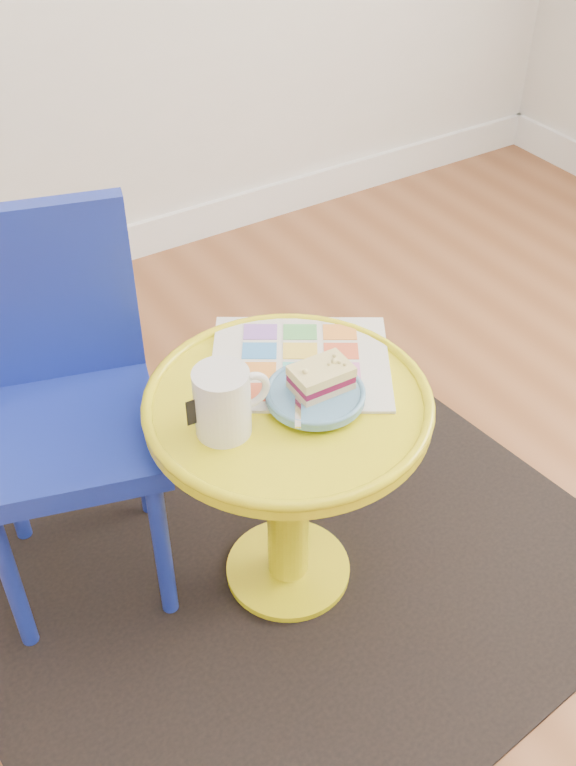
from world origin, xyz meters
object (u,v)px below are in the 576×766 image
side_table (288,456)px  chair (56,392)px  plate (315,395)px  mug (224,400)px  newspaper (300,362)px

side_table → chair: size_ratio=0.65×
chair → plate: size_ratio=4.51×
chair → mug: chair is taller
plate → mug: bearing=172.3°
chair → mug: 0.36m
chair → newspaper: bearing=-10.5°
chair → plate: chair is taller
newspaper → plate: size_ratio=1.89×
mug → newspaper: bearing=27.1°
chair → newspaper: (0.40, -0.20, 0.04)m
chair → newspaper: 0.45m
mug → plate: size_ratio=0.78×
side_table → mug: 0.24m
newspaper → mug: mug is taller
side_table → plate: (0.04, -0.03, 0.15)m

